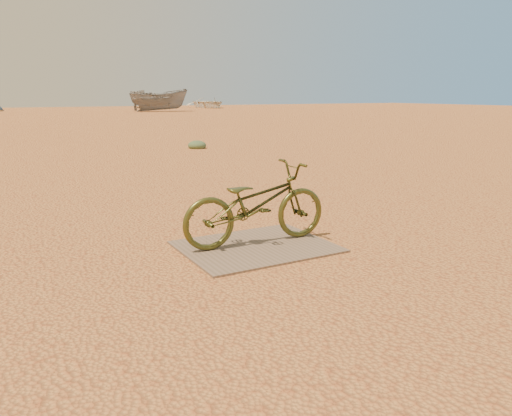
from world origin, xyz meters
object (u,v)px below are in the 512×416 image
bicycle (256,204)px  boat_far_right (209,103)px  boat_mid_right (159,100)px  plywood_board (256,247)px

bicycle → boat_far_right: bearing=-20.9°
bicycle → boat_mid_right: bearing=-14.7°
boat_mid_right → bicycle: bearing=175.0°
plywood_board → bicycle: (0.05, 0.09, 0.45)m
plywood_board → bicycle: size_ratio=0.94×
plywood_board → boat_far_right: boat_far_right is taller
boat_far_right → plywood_board: bearing=-114.3°
boat_mid_right → boat_far_right: (8.36, 8.02, -0.42)m
bicycle → boat_mid_right: size_ratio=0.32×
plywood_board → boat_mid_right: boat_mid_right is taller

